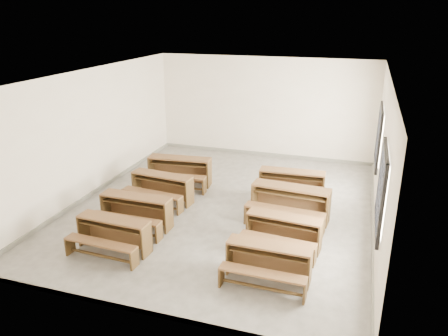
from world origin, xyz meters
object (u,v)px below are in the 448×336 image
(desk_set_2, at_px, (161,186))
(desk_set_4, at_px, (268,260))
(desk_set_3, at_px, (179,169))
(desk_set_7, at_px, (291,183))
(desk_set_0, at_px, (113,232))
(desk_set_1, at_px, (135,209))
(desk_set_5, at_px, (283,230))
(desk_set_6, at_px, (290,201))

(desk_set_2, xyz_separation_m, desk_set_4, (3.27, -2.51, -0.02))
(desk_set_2, distance_m, desk_set_4, 4.12)
(desk_set_3, bearing_deg, desk_set_7, -5.45)
(desk_set_0, relative_size, desk_set_3, 0.87)
(desk_set_1, bearing_deg, desk_set_7, 41.15)
(desk_set_5, bearing_deg, desk_set_7, 100.67)
(desk_set_5, bearing_deg, desk_set_4, -87.28)
(desk_set_1, bearing_deg, desk_set_2, 92.35)
(desk_set_3, distance_m, desk_set_5, 4.17)
(desk_set_7, bearing_deg, desk_set_4, -89.22)
(desk_set_7, bearing_deg, desk_set_1, -141.85)
(desk_set_0, distance_m, desk_set_3, 3.64)
(desk_set_4, distance_m, desk_set_7, 3.69)
(desk_set_2, height_order, desk_set_6, desk_set_6)
(desk_set_6, bearing_deg, desk_set_2, -175.97)
(desk_set_1, relative_size, desk_set_4, 1.06)
(desk_set_5, xyz_separation_m, desk_set_6, (-0.09, 1.29, 0.07))
(desk_set_0, bearing_deg, desk_set_3, 95.32)
(desk_set_7, bearing_deg, desk_set_6, -84.66)
(desk_set_2, bearing_deg, desk_set_1, -82.05)
(desk_set_2, bearing_deg, desk_set_5, -15.49)
(desk_set_5, height_order, desk_set_6, desk_set_6)
(desk_set_5, height_order, desk_set_7, desk_set_7)
(desk_set_3, relative_size, desk_set_6, 0.97)
(desk_set_6, height_order, desk_set_7, desk_set_6)
(desk_set_5, distance_m, desk_set_7, 2.50)
(desk_set_0, distance_m, desk_set_1, 1.05)
(desk_set_1, relative_size, desk_set_5, 1.03)
(desk_set_1, bearing_deg, desk_set_6, 24.15)
(desk_set_0, xyz_separation_m, desk_set_1, (-0.07, 1.05, 0.02))
(desk_set_3, xyz_separation_m, desk_set_7, (3.08, -0.01, -0.02))
(desk_set_1, distance_m, desk_set_5, 3.27)
(desk_set_3, height_order, desk_set_4, desk_set_3)
(desk_set_1, height_order, desk_set_2, desk_set_1)
(desk_set_0, relative_size, desk_set_7, 0.93)
(desk_set_4, bearing_deg, desk_set_3, 132.80)
(desk_set_0, bearing_deg, desk_set_2, 95.78)
(desk_set_5, bearing_deg, desk_set_3, 148.08)
(desk_set_4, distance_m, desk_set_5, 1.20)
(desk_set_2, xyz_separation_m, desk_set_7, (3.06, 1.17, 0.01))
(desk_set_4, height_order, desk_set_6, desk_set_6)
(desk_set_2, xyz_separation_m, desk_set_3, (-0.03, 1.18, 0.03))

